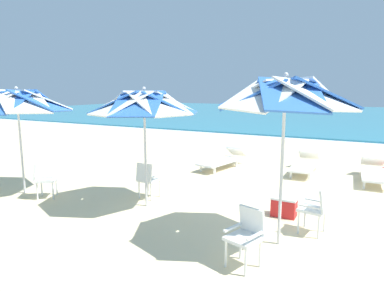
# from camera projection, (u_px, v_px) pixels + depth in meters

# --- Properties ---
(ground_plane) EXTENTS (80.00, 80.00, 0.00)m
(ground_plane) POSITION_uv_depth(u_px,v_px,m) (313.00, 197.00, 8.10)
(ground_plane) COLOR beige
(sea) EXTENTS (80.00, 36.00, 0.10)m
(sea) POSITION_uv_depth(u_px,v_px,m) (359.00, 116.00, 32.46)
(sea) COLOR teal
(sea) RESTS_ON ground
(surf_foam) EXTENTS (80.00, 0.70, 0.01)m
(surf_foam) POSITION_uv_depth(u_px,v_px,m) (345.00, 142.00, 16.55)
(surf_foam) COLOR white
(surf_foam) RESTS_ON ground
(beach_umbrella_0) EXTENTS (2.24, 2.24, 2.82)m
(beach_umbrella_0) POSITION_uv_depth(u_px,v_px,m) (285.00, 96.00, 5.26)
(beach_umbrella_0) COLOR silver
(beach_umbrella_0) RESTS_ON ground
(plastic_chair_0) EXTENTS (0.53, 0.50, 0.87)m
(plastic_chair_0) POSITION_uv_depth(u_px,v_px,m) (316.00, 207.00, 5.99)
(plastic_chair_0) COLOR white
(plastic_chair_0) RESTS_ON ground
(plastic_chair_1) EXTENTS (0.55, 0.57, 0.87)m
(plastic_chair_1) POSITION_uv_depth(u_px,v_px,m) (246.00, 233.00, 4.90)
(plastic_chair_1) COLOR white
(plastic_chair_1) RESTS_ON ground
(beach_umbrella_1) EXTENTS (2.37, 2.37, 2.62)m
(beach_umbrella_1) POSITION_uv_depth(u_px,v_px,m) (144.00, 104.00, 7.14)
(beach_umbrella_1) COLOR silver
(beach_umbrella_1) RESTS_ON ground
(plastic_chair_2) EXTENTS (0.45, 0.47, 0.87)m
(plastic_chair_2) POSITION_uv_depth(u_px,v_px,m) (148.00, 178.00, 7.96)
(plastic_chair_2) COLOR white
(plastic_chair_2) RESTS_ON ground
(beach_umbrella_2) EXTENTS (2.51, 2.51, 2.64)m
(beach_umbrella_2) POSITION_uv_depth(u_px,v_px,m) (17.00, 102.00, 8.09)
(beach_umbrella_2) COLOR silver
(beach_umbrella_2) RESTS_ON ground
(plastic_chair_3) EXTENTS (0.63, 0.62, 0.87)m
(plastic_chair_3) POSITION_uv_depth(u_px,v_px,m) (43.00, 177.00, 8.01)
(plastic_chair_3) COLOR white
(plastic_chair_3) RESTS_ON ground
(sun_lounger_0) EXTENTS (0.74, 2.18, 0.62)m
(sun_lounger_0) POSITION_uv_depth(u_px,v_px,m) (374.00, 172.00, 9.42)
(sun_lounger_0) COLOR white
(sun_lounger_0) RESTS_ON ground
(sun_lounger_1) EXTENTS (0.68, 2.16, 0.62)m
(sun_lounger_1) POSITION_uv_depth(u_px,v_px,m) (305.00, 164.00, 10.44)
(sun_lounger_1) COLOR white
(sun_lounger_1) RESTS_ON ground
(sun_lounger_2) EXTENTS (1.01, 2.22, 0.62)m
(sun_lounger_2) POSITION_uv_depth(u_px,v_px,m) (223.00, 160.00, 11.09)
(sun_lounger_2) COLOR white
(sun_lounger_2) RESTS_ON ground
(cooler_box) EXTENTS (0.50, 0.34, 0.40)m
(cooler_box) POSITION_uv_depth(u_px,v_px,m) (284.00, 207.00, 6.88)
(cooler_box) COLOR red
(cooler_box) RESTS_ON ground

